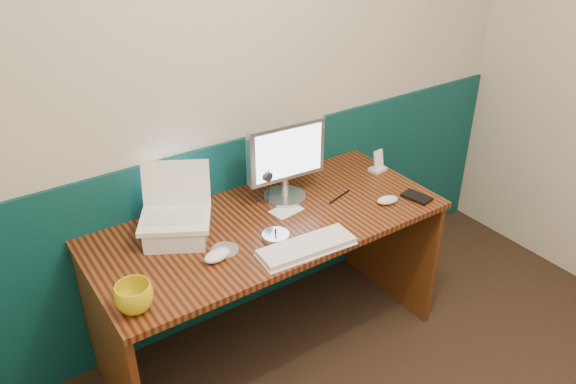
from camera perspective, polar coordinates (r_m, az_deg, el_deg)
back_wall at (r=2.61m, az=-5.39°, el=10.46°), size 3.50×0.04×2.50m
wainscot at (r=2.94m, az=-4.59°, el=-3.55°), size 3.48×0.02×1.00m
desk at (r=2.74m, az=-1.79°, el=-9.57°), size 1.60×0.70×0.75m
laptop_riser at (r=2.41m, az=-11.27°, el=-3.87°), size 0.32×0.31×0.09m
laptop at (r=2.33m, az=-11.66°, el=-0.52°), size 0.36×0.34×0.24m
monitor at (r=2.59m, az=-0.34°, el=2.99°), size 0.39×0.14×0.38m
keyboard at (r=2.32m, az=1.91°, el=-5.66°), size 0.42×0.17×0.02m
mouse_right at (r=2.68m, az=10.07°, el=-0.80°), size 0.12×0.09×0.04m
mouse_left at (r=2.28m, az=-7.20°, el=-6.40°), size 0.13×0.10×0.04m
mug at (r=2.08m, az=-15.36°, el=-10.29°), size 0.15×0.15×0.11m
camcorder at (r=2.61m, az=-2.44°, el=0.79°), size 0.12×0.14×0.18m
cd_spindle at (r=2.39m, az=-1.25°, el=-4.52°), size 0.12×0.12×0.02m
cd_loose_a at (r=2.34m, az=-6.50°, el=-5.87°), size 0.12×0.12×0.00m
pen at (r=2.70m, az=5.26°, el=-0.47°), size 0.15×0.05×0.01m
papers at (r=2.58m, az=-0.16°, el=-1.88°), size 0.16×0.12×0.00m
dock at (r=2.97m, az=9.09°, el=2.30°), size 0.09×0.07×0.02m
music_player at (r=2.94m, az=9.18°, el=3.29°), size 0.06×0.04×0.10m
pda at (r=2.75m, az=12.94°, el=-0.50°), size 0.10×0.15×0.02m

